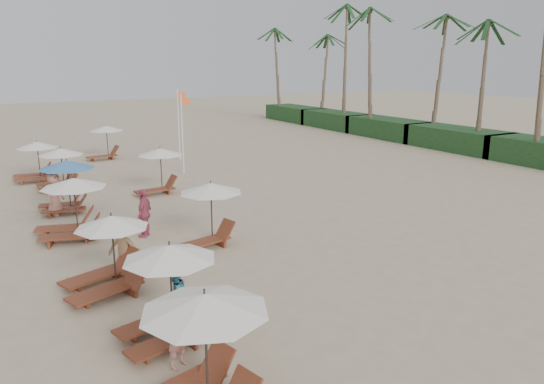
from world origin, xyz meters
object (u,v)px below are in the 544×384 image
beachgoer_mid_a (175,296)px  beachgoer_far_a (144,213)px  lounger_station_2 (104,258)px  beachgoer_near (178,334)px  beachgoer_mid_b (125,247)px  lounger_station_0 (195,356)px  lounger_station_3 (69,209)px  inland_station_2 (104,139)px  lounger_station_1 (163,293)px  inland_station_1 (158,166)px  flag_pole_near (183,130)px  lounger_station_4 (64,184)px  lounger_station_6 (34,162)px  inland_station_0 (208,208)px  lounger_station_5 (58,167)px  beachgoer_far_b (54,194)px

beachgoer_mid_a → beachgoer_far_a: bearing=-132.5°
lounger_station_2 → beachgoer_near: (0.50, -4.63, -0.22)m
beachgoer_mid_b → lounger_station_0: bearing=124.1°
lounger_station_3 → beachgoer_mid_b: bearing=-78.2°
beachgoer_near → inland_station_2: bearing=52.9°
lounger_station_1 → inland_station_1: 14.25m
flag_pole_near → beachgoer_mid_b: bearing=-117.2°
lounger_station_3 → lounger_station_4: (0.40, 3.75, 0.13)m
lounger_station_0 → beachgoer_mid_b: (0.55, 7.21, -0.36)m
beachgoer_mid_a → beachgoer_mid_b: 3.83m
lounger_station_3 → lounger_station_6: 10.99m
lounger_station_1 → flag_pole_near: flag_pole_near is taller
inland_station_0 → beachgoer_far_a: inland_station_0 is taller
flag_pole_near → lounger_station_4: bearing=-144.9°
lounger_station_2 → lounger_station_4: bearing=88.1°
lounger_station_4 → lounger_station_5: bearing=85.3°
beachgoer_mid_a → beachgoer_mid_b: (-0.25, 3.82, 0.09)m
lounger_station_4 → inland_station_0: 7.93m
beachgoer_far_b → beachgoer_mid_b: bearing=-130.8°
beachgoer_far_b → lounger_station_0: bearing=-136.3°
lounger_station_2 → beachgoer_far_b: size_ratio=1.42×
beachgoer_mid_a → lounger_station_0: bearing=44.7°
lounger_station_2 → flag_pole_near: bearing=61.7°
inland_station_0 → beachgoer_mid_b: inland_station_0 is taller
beachgoer_mid_b → flag_pole_near: (6.80, 13.20, 1.67)m
inland_station_1 → beachgoer_far_a: inland_station_1 is taller
lounger_station_4 → inland_station_1: bearing=14.4°
lounger_station_5 → flag_pole_near: size_ratio=0.54×
lounger_station_2 → inland_station_1: 11.26m
lounger_station_5 → lounger_station_6: size_ratio=0.97×
beachgoer_far_b → beachgoer_mid_a: bearing=-131.9°
lounger_station_5 → inland_station_2: (3.90, 7.36, 0.24)m
lounger_station_3 → lounger_station_4: size_ratio=1.08×
lounger_station_0 → beachgoer_far_b: 15.00m
lounger_station_3 → beachgoer_mid_b: size_ratio=1.60×
lounger_station_4 → lounger_station_1: bearing=-88.6°
lounger_station_1 → beachgoer_mid_a: size_ratio=1.61×
inland_station_0 → lounger_station_1: bearing=-122.1°
beachgoer_mid_b → beachgoer_far_a: bearing=-77.6°
beachgoer_far_b → lounger_station_1: bearing=-134.3°
lounger_station_1 → lounger_station_2: 3.49m
beachgoer_mid_a → beachgoer_far_b: 11.67m
inland_station_0 → beachgoer_mid_a: 5.74m
lounger_station_4 → inland_station_2: size_ratio=0.93×
lounger_station_6 → beachgoer_far_a: 12.43m
beachgoer_far_a → flag_pole_near: bearing=-169.6°
lounger_station_2 → flag_pole_near: 16.14m
lounger_station_2 → lounger_station_5: bearing=87.1°
lounger_station_2 → lounger_station_5: size_ratio=1.07×
inland_station_1 → beachgoer_near: inland_station_1 is taller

